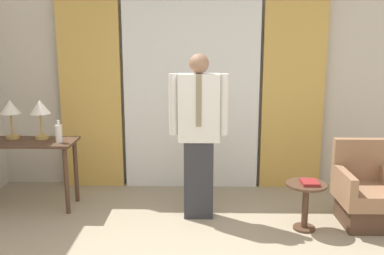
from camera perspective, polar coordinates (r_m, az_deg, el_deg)
The scene contains 12 objects.
wall_back at distance 5.53m, azimuth -0.05°, elevation 6.01°, with size 10.00×0.06×2.70m.
curtain_sheer_center at distance 5.41m, azimuth -0.08°, elevation 5.24°, with size 1.70×0.06×2.58m.
curtain_drape_left at distance 5.58m, azimuth -13.39°, elevation 5.12°, with size 0.78×0.06×2.58m.
curtain_drape_right at distance 5.53m, azimuth 13.35°, elevation 5.07°, with size 0.78×0.06×2.58m.
desk at distance 5.18m, azimuth -21.41°, elevation -3.13°, with size 1.15×0.49×0.78m.
table_lamp_left at distance 5.25m, azimuth -23.06°, elevation 2.16°, with size 0.23×0.23×0.45m.
table_lamp_right at distance 5.12m, azimuth -19.60°, elevation 2.20°, with size 0.23×0.23×0.45m.
bottle_by_lamp at distance 4.92m, azimuth -17.33°, elevation -0.75°, with size 0.07×0.07×0.25m.
person at distance 4.48m, azimuth 0.91°, elevation -0.39°, with size 0.62×0.21×1.76m.
armchair at distance 4.85m, azimuth 22.05°, elevation -8.29°, with size 0.56×0.63×0.86m.
side_table at distance 4.51m, azimuth 14.92°, elevation -9.08°, with size 0.41×0.41×0.49m.
book at distance 4.44m, azimuth 15.42°, elevation -7.08°, with size 0.16×0.20×0.03m.
Camera 1 is at (0.11, -2.72, 1.92)m, focal length 40.00 mm.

